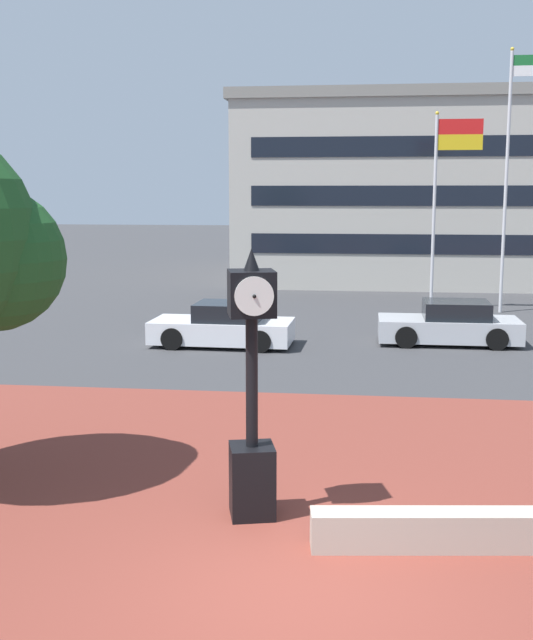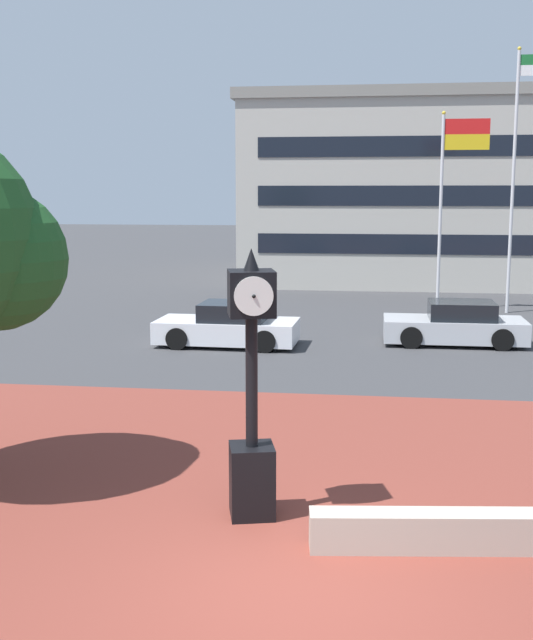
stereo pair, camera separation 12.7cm
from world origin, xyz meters
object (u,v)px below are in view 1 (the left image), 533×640
object	(u,v)px
street_clock	(252,403)
car_street_near	(450,325)
car_street_far	(224,326)
civic_building	(443,190)
flagpole_primary	(441,190)
flagpole_secondary	(510,166)

from	to	relation	value
street_clock	car_street_near	xyz separation A→B (m)	(4.09, 13.37, -1.05)
car_street_far	civic_building	xyz separation A→B (m)	(8.19, 20.87, 4.01)
car_street_near	flagpole_primary	world-z (taller)	flagpole_primary
flagpole_secondary	street_clock	bearing A→B (deg)	-108.62
flagpole_secondary	flagpole_primary	bearing A→B (deg)	180.00
street_clock	civic_building	size ratio (longest dim) A/B	0.18
car_street_near	civic_building	bearing A→B (deg)	-4.37
flagpole_primary	car_street_near	bearing A→B (deg)	-91.98
car_street_near	car_street_far	bearing A→B (deg)	99.62
car_street_near	civic_building	distance (m)	20.21
car_street_far	civic_building	world-z (taller)	civic_building
car_street_far	flagpole_secondary	distance (m)	13.03
street_clock	flagpole_primary	xyz separation A→B (m)	(4.32, 20.00, 2.92)
street_clock	car_street_far	xyz separation A→B (m)	(-2.56, 12.26, -1.05)
civic_building	car_street_far	bearing A→B (deg)	-111.44
street_clock	car_street_near	size ratio (longest dim) A/B	0.90
street_clock	civic_building	distance (m)	33.73
street_clock	civic_building	xyz separation A→B (m)	(5.64, 33.12, 2.95)
street_clock	flagpole_secondary	size ratio (longest dim) A/B	0.39
flagpole_primary	civic_building	xyz separation A→B (m)	(1.32, 13.13, 0.03)
flagpole_primary	flagpole_secondary	xyz separation A→B (m)	(2.42, -0.00, 0.87)
flagpole_primary	flagpole_secondary	distance (m)	2.57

